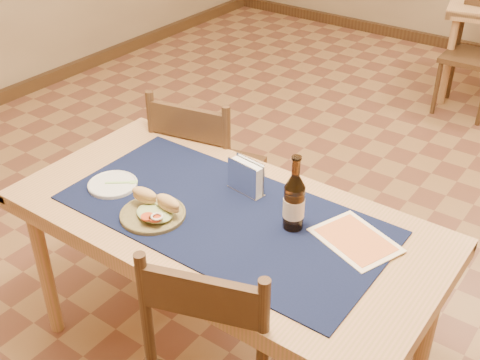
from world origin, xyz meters
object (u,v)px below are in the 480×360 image
Objects in this scene: chair_main_far at (206,172)px; beer_bottle at (294,202)px; napkin_holder at (246,178)px; main_table at (224,233)px; sandwich_plate at (154,211)px.

beer_bottle is at bearing -30.11° from chair_main_far.
beer_bottle is 1.80× the size of napkin_holder.
main_table is at bearing -83.00° from napkin_holder.
napkin_holder is (0.17, 0.33, 0.04)m from sandwich_plate.
main_table is 0.23m from napkin_holder.
sandwich_plate is at bearing -140.58° from main_table.
chair_main_far is (-0.51, 0.52, -0.18)m from main_table.
beer_bottle is (0.44, 0.24, 0.08)m from sandwich_plate.
chair_main_far is 0.95m from beer_bottle.
beer_bottle is 0.28m from napkin_holder.
chair_main_far reaches higher than napkin_holder.
chair_main_far reaches higher than sandwich_plate.
main_table is 0.28m from sandwich_plate.
napkin_holder is (-0.26, 0.09, -0.04)m from beer_bottle.
sandwich_plate is (-0.19, -0.16, 0.11)m from main_table.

